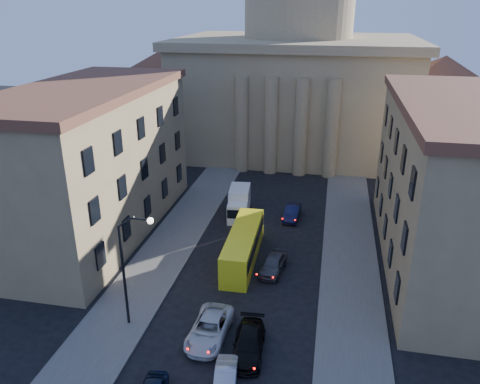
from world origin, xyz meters
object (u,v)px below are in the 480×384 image
(street_lamp, at_px, (130,262))
(car_right_near, at_px, (225,379))
(box_truck, at_px, (239,204))
(city_bus, at_px, (243,245))

(street_lamp, bearing_deg, car_right_near, -30.00)
(box_truck, bearing_deg, city_bus, -82.22)
(city_bus, height_order, box_truck, box_truck)
(street_lamp, relative_size, car_right_near, 2.34)
(street_lamp, xyz_separation_m, car_right_near, (7.77, -4.49, -4.66))
(car_right_near, relative_size, city_bus, 0.37)
(street_lamp, height_order, box_truck, street_lamp)
(city_bus, bearing_deg, car_right_near, -84.21)
(street_lamp, height_order, city_bus, street_lamp)
(car_right_near, relative_size, box_truck, 0.68)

